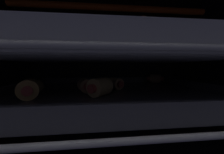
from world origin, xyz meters
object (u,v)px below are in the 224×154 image
at_px(oven_rack_upper, 113,59).
at_px(pig_in_blanket_upper_0, 217,42).
at_px(pig_in_blanket_lower_5, 34,87).
at_px(pig_in_blanket_upper_5, 111,49).
at_px(pig_in_blanket_upper_3, 136,31).
at_px(baking_tray_lower, 113,92).
at_px(pig_in_blanket_lower_1, 115,83).
at_px(pig_in_blanket_lower_4, 29,89).
at_px(pig_in_blanket_upper_6, 142,51).
at_px(pig_in_blanket_upper_2, 105,45).
at_px(pig_in_blanket_upper_4, 109,52).
at_px(pig_in_blanket_upper_7, 151,52).
at_px(baking_tray_upper, 113,54).
at_px(pig_in_blanket_lower_3, 100,87).
at_px(pig_in_blanket_upper_9, 82,53).
at_px(pig_in_blanket_lower_0, 85,86).
at_px(oven_rack_lower, 113,97).
at_px(pig_in_blanket_upper_8, 110,39).
at_px(pig_in_blanket_lower_2, 155,79).
at_px(pig_in_blanket_upper_1, 93,47).
at_px(heating_element, 113,8).

xyz_separation_m(oven_rack_upper, pig_in_blanket_upper_0, (0.18, -0.09, 0.02)).
height_order(pig_in_blanket_lower_5, pig_in_blanket_upper_0, pig_in_blanket_upper_0).
bearing_deg(pig_in_blanket_upper_5, pig_in_blanket_upper_3, -85.73).
height_order(baking_tray_lower, pig_in_blanket_upper_3, pig_in_blanket_upper_3).
height_order(pig_in_blanket_lower_1, pig_in_blanket_lower_4, pig_in_blanket_lower_4).
bearing_deg(oven_rack_upper, pig_in_blanket_upper_6, 42.94).
relative_size(pig_in_blanket_lower_1, pig_in_blanket_upper_2, 0.85).
distance_m(pig_in_blanket_upper_3, pig_in_blanket_upper_4, 0.26).
xyz_separation_m(pig_in_blanket_upper_5, pig_in_blanket_upper_6, (0.10, 0.06, 0.00)).
bearing_deg(pig_in_blanket_upper_7, baking_tray_upper, -139.96).
height_order(pig_in_blanket_lower_3, pig_in_blanket_upper_7, pig_in_blanket_upper_7).
relative_size(pig_in_blanket_upper_2, pig_in_blanket_upper_9, 1.09).
relative_size(baking_tray_upper, pig_in_blanket_upper_7, 9.42).
height_order(pig_in_blanket_lower_0, pig_in_blanket_upper_5, pig_in_blanket_upper_5).
xyz_separation_m(oven_rack_lower, pig_in_blanket_lower_0, (-0.06, -0.01, 0.03)).
distance_m(pig_in_blanket_upper_5, pig_in_blanket_upper_9, 0.13).
height_order(pig_in_blanket_lower_1, baking_tray_upper, baking_tray_upper).
height_order(pig_in_blanket_lower_0, pig_in_blanket_upper_7, pig_in_blanket_upper_7).
bearing_deg(pig_in_blanket_upper_2, pig_in_blanket_upper_5, 72.93).
bearing_deg(oven_rack_upper, pig_in_blanket_upper_8, -99.67).
bearing_deg(pig_in_blanket_lower_2, pig_in_blanket_upper_6, -146.21).
height_order(pig_in_blanket_lower_0, pig_in_blanket_upper_4, pig_in_blanket_upper_4).
height_order(baking_tray_lower, pig_in_blanket_upper_9, pig_in_blanket_upper_9).
bearing_deg(baking_tray_upper, pig_in_blanket_upper_4, 89.00).
distance_m(pig_in_blanket_upper_2, pig_in_blanket_upper_3, 0.12).
xyz_separation_m(pig_in_blanket_upper_1, pig_in_blanket_upper_5, (0.04, 0.02, -0.00)).
bearing_deg(pig_in_blanket_lower_2, oven_rack_upper, -140.36).
distance_m(pig_in_blanket_lower_0, pig_in_blanket_upper_2, 0.10).
height_order(pig_in_blanket_lower_3, pig_in_blanket_upper_4, pig_in_blanket_upper_4).
distance_m(pig_in_blanket_lower_1, pig_in_blanket_upper_2, 0.10).
bearing_deg(pig_in_blanket_upper_2, pig_in_blanket_upper_4, 81.36).
bearing_deg(pig_in_blanket_lower_1, pig_in_blanket_upper_8, -102.09).
height_order(baking_tray_lower, pig_in_blanket_lower_3, pig_in_blanket_lower_3).
bearing_deg(pig_in_blanket_lower_5, pig_in_blanket_lower_4, -77.73).
xyz_separation_m(pig_in_blanket_upper_3, pig_in_blanket_upper_5, (-0.01, 0.17, 0.00)).
bearing_deg(pig_in_blanket_upper_4, pig_in_blanket_lower_3, -100.83).
distance_m(baking_tray_upper, pig_in_blanket_upper_2, 0.04).
xyz_separation_m(pig_in_blanket_lower_0, pig_in_blanket_upper_9, (-0.02, 0.14, 0.08)).
relative_size(oven_rack_lower, pig_in_blanket_lower_0, 8.92).
distance_m(oven_rack_lower, oven_rack_upper, 0.09).
xyz_separation_m(baking_tray_lower, pig_in_blanket_upper_9, (-0.08, 0.13, 0.10)).
height_order(pig_in_blanket_lower_3, pig_in_blanket_upper_0, pig_in_blanket_upper_0).
bearing_deg(pig_in_blanket_upper_4, heating_element, -91.00).
bearing_deg(pig_in_blanket_lower_2, pig_in_blanket_upper_1, -149.78).
distance_m(pig_in_blanket_lower_5, pig_in_blanket_upper_3, 0.23).
distance_m(baking_tray_lower, pig_in_blanket_upper_2, 0.11).
bearing_deg(pig_in_blanket_upper_6, pig_in_blanket_lower_1, -141.83).
xyz_separation_m(pig_in_blanket_lower_3, pig_in_blanket_upper_8, (0.01, -0.04, 0.08)).
distance_m(pig_in_blanket_lower_4, pig_in_blanket_upper_7, 0.35).
distance_m(pig_in_blanket_upper_0, pig_in_blanket_upper_9, 0.34).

